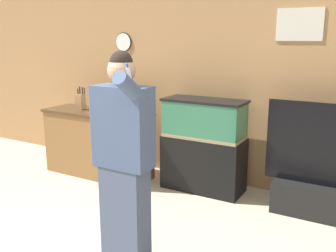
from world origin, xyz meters
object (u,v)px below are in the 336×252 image
microwave (114,102)px  person_standing (123,159)px  aquarium_on_stand (204,145)px  knife_block (80,102)px  counter_island (98,143)px

microwave → person_standing: (1.32, -1.60, -0.12)m
microwave → aquarium_on_stand: 1.33m
microwave → knife_block: (-0.57, -0.04, -0.03)m
aquarium_on_stand → knife_block: bearing=-172.5°
counter_island → aquarium_on_stand: (1.51, 0.24, 0.13)m
microwave → knife_block: size_ratio=1.59×
counter_island → person_standing: 2.29m
counter_island → microwave: size_ratio=3.12×
microwave → person_standing: bearing=-50.5°
microwave → counter_island: bearing=-173.0°
counter_island → microwave: (0.28, 0.03, 0.60)m
microwave → knife_block: knife_block is taller
counter_island → aquarium_on_stand: bearing=8.9°
counter_island → microwave: microwave is taller
person_standing → microwave: bearing=129.5°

